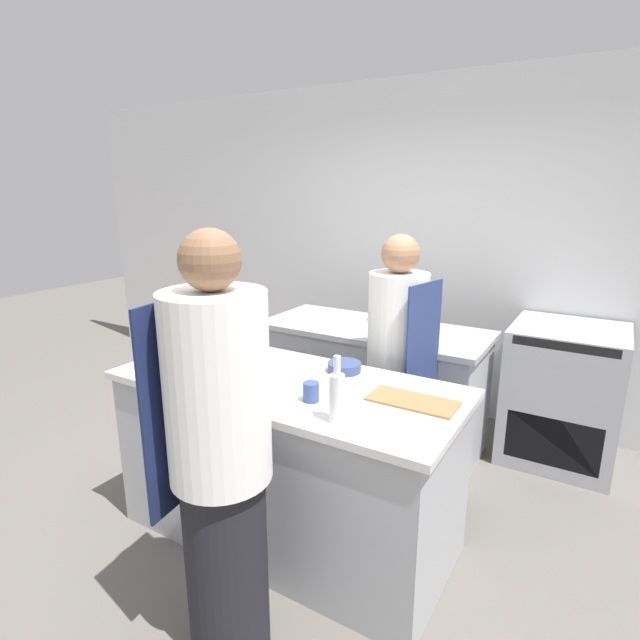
{
  "coord_description": "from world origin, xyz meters",
  "views": [
    {
      "loc": [
        1.43,
        -2.02,
        1.92
      ],
      "look_at": [
        0.0,
        0.35,
        1.18
      ],
      "focal_mm": 28.0,
      "sensor_mm": 36.0,
      "label": 1
    }
  ],
  "objects_px": {
    "bottle_vinegar": "(222,363)",
    "cup": "(311,392)",
    "bowl_mixing_large": "(194,364)",
    "oven_range": "(562,394)",
    "chef_at_prep_near": "(221,460)",
    "bottle_olive_oil": "(196,328)",
    "bottle_wine": "(337,396)",
    "bowl_prep_small": "(243,357)",
    "bowl_ceramic_blue": "(344,367)",
    "stockpot": "(394,306)",
    "chef_at_stove": "(396,369)"
  },
  "relations": [
    {
      "from": "bowl_ceramic_blue",
      "to": "stockpot",
      "type": "height_order",
      "value": "stockpot"
    },
    {
      "from": "stockpot",
      "to": "bottle_vinegar",
      "type": "bearing_deg",
      "value": -99.22
    },
    {
      "from": "chef_at_prep_near",
      "to": "cup",
      "type": "relative_size",
      "value": 18.91
    },
    {
      "from": "chef_at_stove",
      "to": "cup",
      "type": "distance_m",
      "value": 0.89
    },
    {
      "from": "oven_range",
      "to": "stockpot",
      "type": "distance_m",
      "value": 1.35
    },
    {
      "from": "stockpot",
      "to": "bowl_prep_small",
      "type": "bearing_deg",
      "value": -107.13
    },
    {
      "from": "oven_range",
      "to": "bowl_prep_small",
      "type": "height_order",
      "value": "bowl_prep_small"
    },
    {
      "from": "chef_at_prep_near",
      "to": "chef_at_stove",
      "type": "relative_size",
      "value": 1.08
    },
    {
      "from": "chef_at_prep_near",
      "to": "bowl_ceramic_blue",
      "type": "xyz_separation_m",
      "value": [
        0.01,
        1.0,
        0.07
      ]
    },
    {
      "from": "oven_range",
      "to": "chef_at_stove",
      "type": "relative_size",
      "value": 0.59
    },
    {
      "from": "chef_at_stove",
      "to": "stockpot",
      "type": "relative_size",
      "value": 6.49
    },
    {
      "from": "bottle_olive_oil",
      "to": "bowl_mixing_large",
      "type": "distance_m",
      "value": 0.42
    },
    {
      "from": "oven_range",
      "to": "stockpot",
      "type": "bearing_deg",
      "value": -164.03
    },
    {
      "from": "bowl_prep_small",
      "to": "chef_at_prep_near",
      "type": "bearing_deg",
      "value": -55.67
    },
    {
      "from": "bowl_mixing_large",
      "to": "bowl_prep_small",
      "type": "xyz_separation_m",
      "value": [
        0.17,
        0.23,
        0.01
      ]
    },
    {
      "from": "bottle_vinegar",
      "to": "cup",
      "type": "height_order",
      "value": "bottle_vinegar"
    },
    {
      "from": "chef_at_stove",
      "to": "stockpot",
      "type": "xyz_separation_m",
      "value": [
        -0.3,
        0.66,
        0.23
      ]
    },
    {
      "from": "chef_at_prep_near",
      "to": "bottle_vinegar",
      "type": "distance_m",
      "value": 0.68
    },
    {
      "from": "chef_at_stove",
      "to": "stockpot",
      "type": "height_order",
      "value": "chef_at_stove"
    },
    {
      "from": "cup",
      "to": "chef_at_stove",
      "type": "bearing_deg",
      "value": 85.12
    },
    {
      "from": "chef_at_prep_near",
      "to": "bottle_olive_oil",
      "type": "xyz_separation_m",
      "value": [
        -1.01,
        0.9,
        0.17
      ]
    },
    {
      "from": "oven_range",
      "to": "bottle_olive_oil",
      "type": "xyz_separation_m",
      "value": [
        -2.02,
        -1.54,
        0.57
      ]
    },
    {
      "from": "cup",
      "to": "stockpot",
      "type": "xyz_separation_m",
      "value": [
        -0.23,
        1.54,
        0.08
      ]
    },
    {
      "from": "bowl_ceramic_blue",
      "to": "bottle_vinegar",
      "type": "bearing_deg",
      "value": -131.14
    },
    {
      "from": "chef_at_stove",
      "to": "cup",
      "type": "bearing_deg",
      "value": 7.85
    },
    {
      "from": "bottle_vinegar",
      "to": "bowl_ceramic_blue",
      "type": "height_order",
      "value": "bottle_vinegar"
    },
    {
      "from": "chef_at_stove",
      "to": "stockpot",
      "type": "distance_m",
      "value": 0.76
    },
    {
      "from": "oven_range",
      "to": "bowl_mixing_large",
      "type": "bearing_deg",
      "value": -133.36
    },
    {
      "from": "bowl_mixing_large",
      "to": "cup",
      "type": "bearing_deg",
      "value": -2.03
    },
    {
      "from": "cup",
      "to": "bottle_olive_oil",
      "type": "bearing_deg",
      "value": 162.67
    },
    {
      "from": "chef_at_stove",
      "to": "bowl_mixing_large",
      "type": "xyz_separation_m",
      "value": [
        -0.87,
        -0.85,
        0.13
      ]
    },
    {
      "from": "bottle_vinegar",
      "to": "bottle_wine",
      "type": "bearing_deg",
      "value": -4.55
    },
    {
      "from": "chef_at_stove",
      "to": "bowl_ceramic_blue",
      "type": "distance_m",
      "value": 0.48
    },
    {
      "from": "chef_at_prep_near",
      "to": "bottle_wine",
      "type": "distance_m",
      "value": 0.55
    },
    {
      "from": "bottle_vinegar",
      "to": "bowl_ceramic_blue",
      "type": "relative_size",
      "value": 1.68
    },
    {
      "from": "chef_at_prep_near",
      "to": "bowl_mixing_large",
      "type": "distance_m",
      "value": 0.95
    },
    {
      "from": "bottle_wine",
      "to": "bowl_prep_small",
      "type": "distance_m",
      "value": 0.92
    },
    {
      "from": "chef_at_stove",
      "to": "bowl_ceramic_blue",
      "type": "relative_size",
      "value": 8.97
    },
    {
      "from": "cup",
      "to": "stockpot",
      "type": "bearing_deg",
      "value": 98.48
    },
    {
      "from": "chef_at_prep_near",
      "to": "chef_at_stove",
      "type": "distance_m",
      "value": 1.45
    },
    {
      "from": "oven_range",
      "to": "bowl_prep_small",
      "type": "bearing_deg",
      "value": -134.17
    },
    {
      "from": "bowl_prep_small",
      "to": "bottle_vinegar",
      "type": "bearing_deg",
      "value": -67.39
    },
    {
      "from": "stockpot",
      "to": "cup",
      "type": "bearing_deg",
      "value": -81.52
    },
    {
      "from": "oven_range",
      "to": "bowl_mixing_large",
      "type": "xyz_separation_m",
      "value": [
        -1.74,
        -1.84,
        0.47
      ]
    },
    {
      "from": "bottle_wine",
      "to": "bowl_mixing_large",
      "type": "relative_size",
      "value": 1.1
    },
    {
      "from": "chef_at_prep_near",
      "to": "stockpot",
      "type": "distance_m",
      "value": 2.12
    },
    {
      "from": "bowl_mixing_large",
      "to": "stockpot",
      "type": "xyz_separation_m",
      "value": [
        0.56,
        1.51,
        0.1
      ]
    },
    {
      "from": "bottle_vinegar",
      "to": "bowl_ceramic_blue",
      "type": "distance_m",
      "value": 0.67
    },
    {
      "from": "chef_at_prep_near",
      "to": "stockpot",
      "type": "bearing_deg",
      "value": -2.85
    },
    {
      "from": "bottle_vinegar",
      "to": "chef_at_stove",
      "type": "bearing_deg",
      "value": 59.16
    }
  ]
}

